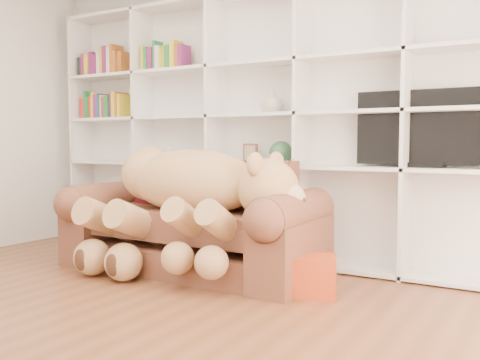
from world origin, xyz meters
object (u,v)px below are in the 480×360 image
Objects in this scene: teddy_bear at (187,194)px; gift_box at (311,276)px; tv at (423,129)px; sofa at (193,229)px.

teddy_bear is 1.18m from gift_box.
gift_box is 0.33× the size of tv.
tv is at bearing 21.75° from sofa.
gift_box is (1.06, 0.00, -0.51)m from teddy_bear.
gift_box is 1.44m from tv.
tv is (1.61, 0.85, 0.51)m from teddy_bear.
teddy_bear is 1.89m from tv.
sofa reaches higher than gift_box.
sofa is at bearing 121.68° from teddy_bear.
tv is at bearing 37.81° from teddy_bear.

